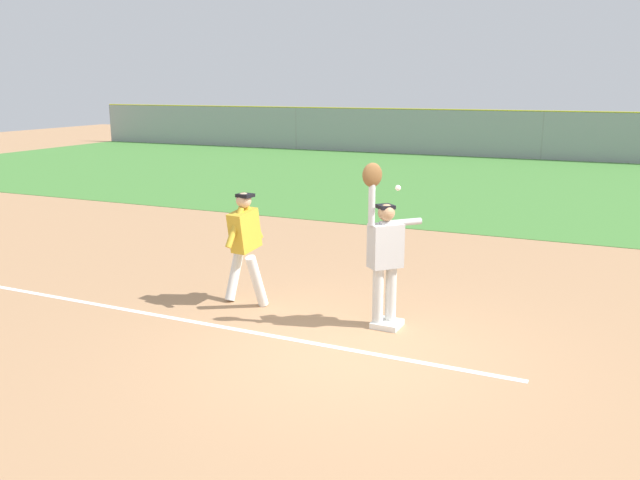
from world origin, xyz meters
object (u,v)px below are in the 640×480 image
at_px(parked_car_white, 380,134).
at_px(first_base, 387,324).
at_px(parked_car_black, 481,138).
at_px(parked_car_red, 587,141).
at_px(baseball, 398,188).
at_px(fielder, 384,248).
at_px(runner, 245,240).

bearing_deg(parked_car_white, first_base, -73.06).
bearing_deg(parked_car_black, parked_car_red, 4.81).
height_order(baseball, parked_car_black, baseball).
relative_size(fielder, parked_car_white, 0.51).
bearing_deg(fielder, parked_car_black, -38.53).
bearing_deg(baseball, parked_car_black, 97.74).
bearing_deg(parked_car_red, parked_car_black, 175.26).
bearing_deg(parked_car_white, parked_car_red, -3.16).
xyz_separation_m(baseball, parked_car_white, (-8.89, 25.82, -1.29)).
relative_size(parked_car_black, parked_car_red, 0.99).
height_order(first_base, parked_car_red, parked_car_red).
bearing_deg(parked_car_white, runner, -77.68).
bearing_deg(baseball, parked_car_white, 109.00).
height_order(first_base, parked_car_white, parked_car_white).
bearing_deg(baseball, fielder, 151.21).
distance_m(fielder, parked_car_white, 27.14).
bearing_deg(runner, fielder, 7.11).
bearing_deg(parked_car_black, parked_car_white, -179.20).
height_order(first_base, runner, runner).
bearing_deg(first_base, runner, 178.39).
bearing_deg(first_base, baseball, -41.42).
bearing_deg(baseball, runner, 175.56).
xyz_separation_m(baseball, parked_car_black, (-3.47, 25.52, -1.29)).
distance_m(runner, parked_car_white, 26.44).
distance_m(runner, parked_car_black, 25.36).
bearing_deg(parked_car_white, fielder, -73.19).
relative_size(baseball, parked_car_black, 0.02).
distance_m(fielder, runner, 2.22).
bearing_deg(parked_car_black, first_base, -78.52).
relative_size(parked_car_white, parked_car_black, 0.99).
height_order(baseball, parked_car_white, baseball).
height_order(runner, parked_car_red, runner).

